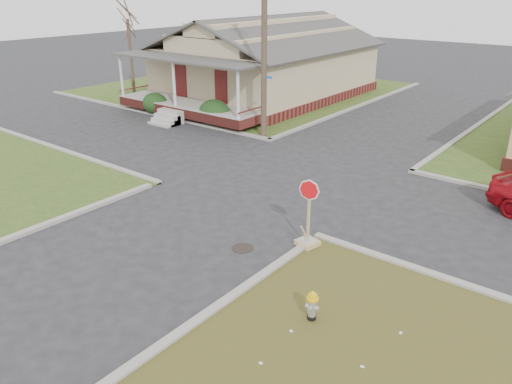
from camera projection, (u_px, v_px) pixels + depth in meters
The scene contains 11 objects.
ground at pixel (200, 222), 16.07m from camera, with size 120.00×120.00×0.00m, color #242426.
verge_far_left at pixel (243, 88), 36.54m from camera, with size 19.00×19.00×0.05m, color #304A1A.
curbs at pixel (288, 178), 19.70m from camera, with size 80.00×40.00×0.12m, color gray, non-canonical shape.
manhole at pixel (243, 248), 14.45m from camera, with size 0.64×0.64×0.01m, color black.
corner_house at pixel (265, 63), 33.00m from camera, with size 10.10×15.50×5.30m.
utility_pole at pixel (264, 41), 23.13m from camera, with size 1.80×0.28×9.00m.
tree_far_left at pixel (131, 57), 34.08m from camera, with size 0.22×0.22×4.90m, color #443527.
fire_hydrant at pixel (312, 304), 11.17m from camera, with size 0.27×0.27×0.73m.
stop_sign at pixel (308, 231), 14.37m from camera, with size 0.58×0.57×2.05m.
hedge_left at pixel (155, 104), 29.11m from camera, with size 1.54×1.26×1.18m, color #173613.
hedge_right at pixel (214, 113), 26.83m from camera, with size 1.64×1.34×1.25m, color #173613.
Camera 1 is at (10.35, -10.26, 7.07)m, focal length 35.00 mm.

